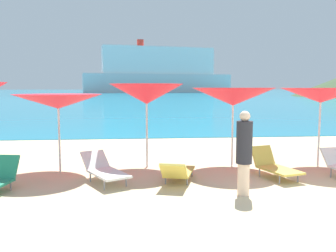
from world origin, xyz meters
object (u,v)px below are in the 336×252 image
umbrella_2 (58,102)px  umbrella_3 (147,94)px  lounge_chair_4 (274,165)px  cruise_ship (159,73)px  umbrella_4 (233,97)px  lounge_chair_1 (178,172)px  lounge_chair_3 (104,169)px  beachgoer_1 (244,151)px  umbrella_5 (321,95)px

umbrella_2 → umbrella_3: umbrella_3 is taller
lounge_chair_4 → cruise_ship: (7.96, 155.25, 8.73)m
umbrella_2 → cruise_ship: cruise_ship is taller
umbrella_4 → umbrella_2: bearing=-177.6°
umbrella_3 → umbrella_2: bearing=-171.2°
umbrella_2 → lounge_chair_1: bearing=-24.3°
lounge_chair_3 → cruise_ship: bearing=57.5°
lounge_chair_4 → beachgoer_1: 1.90m
umbrella_4 → beachgoer_1: bearing=-100.7°
umbrella_2 → lounge_chair_3: bearing=-43.3°
umbrella_3 → lounge_chair_3: bearing=-124.8°
cruise_ship → umbrella_2: bearing=-105.1°
umbrella_5 → lounge_chair_3: size_ratio=1.39×
lounge_chair_1 → lounge_chair_3: bearing=10.9°
lounge_chair_1 → lounge_chair_4: bearing=-158.5°
lounge_chair_1 → beachgoer_1: 1.79m
umbrella_5 → cruise_ship: cruise_ship is taller
umbrella_4 → lounge_chair_1: bearing=-138.3°
umbrella_3 → umbrella_5: size_ratio=0.97×
umbrella_3 → lounge_chair_3: umbrella_3 is taller
lounge_chair_1 → beachgoer_1: (1.21, -1.14, 0.67)m
umbrella_3 → lounge_chair_1: (0.66, -1.68, -1.77)m
lounge_chair_4 → umbrella_4: bearing=101.3°
lounge_chair_1 → lounge_chair_3: 1.72m
umbrella_4 → lounge_chair_3: 4.03m
umbrella_5 → cruise_ship: 154.41m
beachgoer_1 → cruise_ship: (9.15, 156.59, 8.11)m
umbrella_4 → lounge_chair_4: (0.69, -1.32, -1.65)m
umbrella_3 → lounge_chair_3: 2.52m
umbrella_5 → cruise_ship: size_ratio=0.04×
lounge_chair_1 → lounge_chair_4: 2.41m
umbrella_5 → cruise_ship: bearing=87.7°
umbrella_2 → lounge_chair_1: size_ratio=1.35×
umbrella_4 → lounge_chair_3: size_ratio=1.47×
umbrella_3 → umbrella_4: umbrella_3 is taller
umbrella_3 → lounge_chair_1: 2.53m
umbrella_5 → umbrella_4: bearing=175.5°
lounge_chair_4 → beachgoer_1: size_ratio=0.85×
umbrella_5 → lounge_chair_4: size_ratio=1.62×
umbrella_4 → umbrella_3: bearing=176.1°
umbrella_4 → umbrella_5: bearing=-4.5°
umbrella_4 → lounge_chair_4: bearing=-62.4°
lounge_chair_1 → umbrella_2: bearing=-7.8°
umbrella_4 → lounge_chair_1: 2.85m
umbrella_3 → lounge_chair_4: size_ratio=1.57×
lounge_chair_1 → cruise_ship: size_ratio=0.03×
umbrella_5 → lounge_chair_3: umbrella_5 is taller
umbrella_3 → beachgoer_1: size_ratio=1.33×
umbrella_2 → umbrella_3: (2.29, 0.35, 0.18)m
lounge_chair_4 → beachgoer_1: beachgoer_1 is taller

